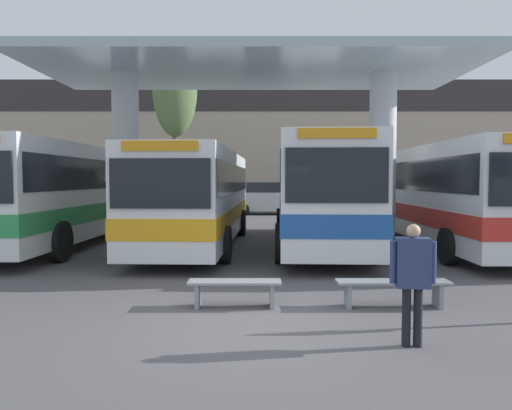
{
  "coord_description": "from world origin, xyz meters",
  "views": [
    {
      "loc": [
        0.05,
        -7.54,
        2.2
      ],
      "look_at": [
        0.0,
        4.02,
        1.6
      ],
      "focal_mm": 35.0,
      "sensor_mm": 36.0,
      "label": 1
    }
  ],
  "objects_px": {
    "waiting_bench_far_platform": "(395,287)",
    "parked_car_street": "(269,199)",
    "transit_bus_right_bay": "(320,190)",
    "waiting_bench_near_pillar": "(237,288)",
    "transit_bus_far_right_bay": "(455,192)",
    "poplar_tree_behind_left": "(177,89)",
    "pedestrian_waiting": "(415,272)",
    "transit_bus_center_bay": "(201,194)",
    "transit_bus_left_bay": "(71,190)"
  },
  "relations": [
    {
      "from": "pedestrian_waiting",
      "to": "transit_bus_center_bay",
      "type": "bearing_deg",
      "value": 116.28
    },
    {
      "from": "transit_bus_right_bay",
      "to": "transit_bus_left_bay",
      "type": "bearing_deg",
      "value": -0.02
    },
    {
      "from": "transit_bus_center_bay",
      "to": "parked_car_street",
      "type": "distance_m",
      "value": 15.05
    },
    {
      "from": "pedestrian_waiting",
      "to": "waiting_bench_far_platform",
      "type": "bearing_deg",
      "value": 86.19
    },
    {
      "from": "transit_bus_left_bay",
      "to": "pedestrian_waiting",
      "type": "bearing_deg",
      "value": 130.88
    },
    {
      "from": "transit_bus_far_right_bay",
      "to": "parked_car_street",
      "type": "xyz_separation_m",
      "value": [
        -5.58,
        15.37,
        -0.81
      ]
    },
    {
      "from": "waiting_bench_near_pillar",
      "to": "waiting_bench_far_platform",
      "type": "xyz_separation_m",
      "value": [
        2.72,
        0.0,
        0.01
      ]
    },
    {
      "from": "transit_bus_center_bay",
      "to": "transit_bus_far_right_bay",
      "type": "relative_size",
      "value": 1.07
    },
    {
      "from": "transit_bus_right_bay",
      "to": "transit_bus_center_bay",
      "type": "bearing_deg",
      "value": 1.32
    },
    {
      "from": "transit_bus_right_bay",
      "to": "poplar_tree_behind_left",
      "type": "bearing_deg",
      "value": -56.28
    },
    {
      "from": "transit_bus_center_bay",
      "to": "parked_car_street",
      "type": "bearing_deg",
      "value": -97.6
    },
    {
      "from": "waiting_bench_far_platform",
      "to": "pedestrian_waiting",
      "type": "distance_m",
      "value": 2.14
    },
    {
      "from": "transit_bus_left_bay",
      "to": "poplar_tree_behind_left",
      "type": "distance_m",
      "value": 11.55
    },
    {
      "from": "waiting_bench_far_platform",
      "to": "poplar_tree_behind_left",
      "type": "xyz_separation_m",
      "value": [
        -6.68,
        18.37,
        6.64
      ]
    },
    {
      "from": "transit_bus_center_bay",
      "to": "waiting_bench_near_pillar",
      "type": "relative_size",
      "value": 6.99
    },
    {
      "from": "waiting_bench_near_pillar",
      "to": "parked_car_street",
      "type": "distance_m",
      "value": 22.76
    },
    {
      "from": "pedestrian_waiting",
      "to": "transit_bus_far_right_bay",
      "type": "bearing_deg",
      "value": 70.57
    },
    {
      "from": "pedestrian_waiting",
      "to": "parked_car_street",
      "type": "relative_size",
      "value": 0.36
    },
    {
      "from": "transit_bus_right_bay",
      "to": "transit_bus_far_right_bay",
      "type": "height_order",
      "value": "transit_bus_right_bay"
    },
    {
      "from": "transit_bus_left_bay",
      "to": "parked_car_street",
      "type": "relative_size",
      "value": 2.55
    },
    {
      "from": "waiting_bench_near_pillar",
      "to": "parked_car_street",
      "type": "bearing_deg",
      "value": 87.39
    },
    {
      "from": "pedestrian_waiting",
      "to": "parked_car_street",
      "type": "height_order",
      "value": "parked_car_street"
    },
    {
      "from": "transit_bus_center_bay",
      "to": "poplar_tree_behind_left",
      "type": "xyz_separation_m",
      "value": [
        -2.44,
        10.45,
        5.28
      ]
    },
    {
      "from": "waiting_bench_far_platform",
      "to": "waiting_bench_near_pillar",
      "type": "bearing_deg",
      "value": 180.0
    },
    {
      "from": "transit_bus_right_bay",
      "to": "poplar_tree_behind_left",
      "type": "distance_m",
      "value": 13.33
    },
    {
      "from": "transit_bus_center_bay",
      "to": "transit_bus_far_right_bay",
      "type": "distance_m",
      "value": 8.15
    },
    {
      "from": "transit_bus_right_bay",
      "to": "waiting_bench_near_pillar",
      "type": "height_order",
      "value": "transit_bus_right_bay"
    },
    {
      "from": "transit_bus_left_bay",
      "to": "transit_bus_right_bay",
      "type": "relative_size",
      "value": 1.02
    },
    {
      "from": "poplar_tree_behind_left",
      "to": "transit_bus_left_bay",
      "type": "bearing_deg",
      "value": -100.99
    },
    {
      "from": "transit_bus_right_bay",
      "to": "waiting_bench_far_platform",
      "type": "bearing_deg",
      "value": 95.29
    },
    {
      "from": "transit_bus_far_right_bay",
      "to": "pedestrian_waiting",
      "type": "height_order",
      "value": "transit_bus_far_right_bay"
    },
    {
      "from": "transit_bus_center_bay",
      "to": "waiting_bench_far_platform",
      "type": "bearing_deg",
      "value": 120.32
    },
    {
      "from": "waiting_bench_near_pillar",
      "to": "poplar_tree_behind_left",
      "type": "relative_size",
      "value": 0.16
    },
    {
      "from": "transit_bus_center_bay",
      "to": "transit_bus_far_right_bay",
      "type": "bearing_deg",
      "value": 178.26
    },
    {
      "from": "waiting_bench_far_platform",
      "to": "parked_car_street",
      "type": "relative_size",
      "value": 0.43
    },
    {
      "from": "transit_bus_center_bay",
      "to": "waiting_bench_near_pillar",
      "type": "xyz_separation_m",
      "value": [
        1.52,
        -7.92,
        -1.38
      ]
    },
    {
      "from": "transit_bus_far_right_bay",
      "to": "waiting_bench_near_pillar",
      "type": "height_order",
      "value": "transit_bus_far_right_bay"
    },
    {
      "from": "waiting_bench_near_pillar",
      "to": "transit_bus_far_right_bay",
      "type": "bearing_deg",
      "value": 48.06
    },
    {
      "from": "transit_bus_center_bay",
      "to": "waiting_bench_far_platform",
      "type": "distance_m",
      "value": 9.09
    },
    {
      "from": "parked_car_street",
      "to": "waiting_bench_far_platform",
      "type": "bearing_deg",
      "value": -81.6
    },
    {
      "from": "transit_bus_left_bay",
      "to": "transit_bus_right_bay",
      "type": "height_order",
      "value": "transit_bus_right_bay"
    },
    {
      "from": "transit_bus_far_right_bay",
      "to": "waiting_bench_far_platform",
      "type": "height_order",
      "value": "transit_bus_far_right_bay"
    },
    {
      "from": "pedestrian_waiting",
      "to": "transit_bus_left_bay",
      "type": "bearing_deg",
      "value": 133.87
    },
    {
      "from": "transit_bus_left_bay",
      "to": "transit_bus_right_bay",
      "type": "xyz_separation_m",
      "value": [
        8.3,
        -0.4,
        0.03
      ]
    },
    {
      "from": "waiting_bench_far_platform",
      "to": "parked_car_street",
      "type": "height_order",
      "value": "parked_car_street"
    },
    {
      "from": "transit_bus_right_bay",
      "to": "parked_car_street",
      "type": "distance_m",
      "value": 14.99
    },
    {
      "from": "waiting_bench_near_pillar",
      "to": "pedestrian_waiting",
      "type": "xyz_separation_m",
      "value": [
        2.42,
        -2.02,
        0.65
      ]
    },
    {
      "from": "waiting_bench_far_platform",
      "to": "poplar_tree_behind_left",
      "type": "distance_m",
      "value": 20.65
    },
    {
      "from": "transit_bus_left_bay",
      "to": "transit_bus_center_bay",
      "type": "bearing_deg",
      "value": 177.76
    },
    {
      "from": "transit_bus_center_bay",
      "to": "poplar_tree_behind_left",
      "type": "distance_m",
      "value": 11.96
    }
  ]
}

